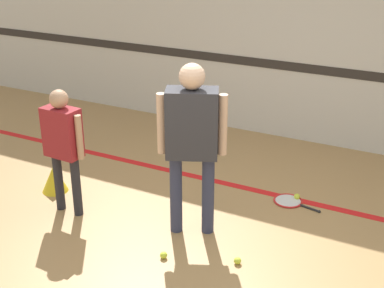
% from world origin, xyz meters
% --- Properties ---
extents(ground_plane, '(16.00, 16.00, 0.00)m').
position_xyz_m(ground_plane, '(0.00, 0.00, 0.00)').
color(ground_plane, '#A87F4C').
extents(wall_back, '(16.00, 0.07, 3.20)m').
position_xyz_m(wall_back, '(0.00, 3.05, 1.60)').
color(wall_back, beige).
rests_on(wall_back, ground_plane).
extents(floor_stripe, '(14.40, 0.10, 0.01)m').
position_xyz_m(floor_stripe, '(0.00, 1.32, 0.00)').
color(floor_stripe, red).
rests_on(floor_stripe, ground_plane).
extents(person_instructor, '(0.59, 0.43, 1.69)m').
position_xyz_m(person_instructor, '(-0.20, 0.24, 1.05)').
color(person_instructor, '#2D334C').
rests_on(person_instructor, ground_plane).
extents(person_student_left, '(0.51, 0.22, 1.34)m').
position_xyz_m(person_student_left, '(-1.52, -0.02, 0.83)').
color(person_student_left, '#232328').
rests_on(person_student_left, ground_plane).
extents(racket_spare_on_floor, '(0.57, 0.38, 0.03)m').
position_xyz_m(racket_spare_on_floor, '(0.48, 1.24, 0.01)').
color(racket_spare_on_floor, red).
rests_on(racket_spare_on_floor, ground_plane).
extents(tennis_ball_near_instructor, '(0.07, 0.07, 0.07)m').
position_xyz_m(tennis_ball_near_instructor, '(-0.22, -0.30, 0.03)').
color(tennis_ball_near_instructor, '#CCE038').
rests_on(tennis_ball_near_instructor, ground_plane).
extents(tennis_ball_by_spare_racket, '(0.07, 0.07, 0.07)m').
position_xyz_m(tennis_ball_by_spare_racket, '(0.53, 1.33, 0.03)').
color(tennis_ball_by_spare_racket, '#CCE038').
rests_on(tennis_ball_by_spare_racket, ground_plane).
extents(tennis_ball_stray_left, '(0.07, 0.07, 0.07)m').
position_xyz_m(tennis_ball_stray_left, '(0.41, -0.07, 0.03)').
color(tennis_ball_stray_left, '#CCE038').
rests_on(tennis_ball_stray_left, ground_plane).
extents(training_cone, '(0.29, 0.29, 0.30)m').
position_xyz_m(training_cone, '(-1.96, 0.27, 0.15)').
color(training_cone, yellow).
rests_on(training_cone, ground_plane).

